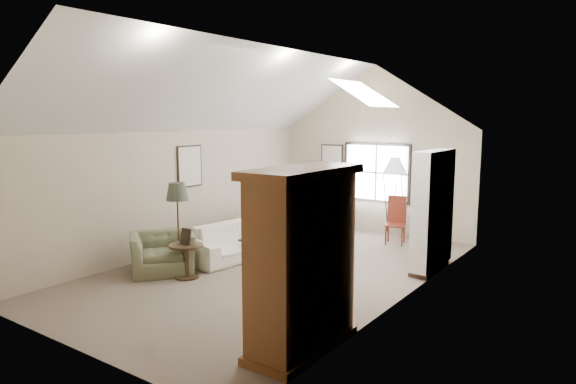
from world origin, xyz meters
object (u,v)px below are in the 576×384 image
Objects in this scene: armoire at (302,261)px; coffee_table at (262,251)px; armchair_near at (162,253)px; side_chair at (395,221)px; armchair_far at (273,222)px; side_table at (186,261)px; sofa at (242,240)px.

armoire is 3.89m from coffee_table.
side_chair reaches higher than armchair_near.
coffee_table is at bearing 122.23° from armchair_far.
armchair_far is 3.07m from side_table.
side_table is (-3.18, 1.15, -0.80)m from armoire.
armchair_near reaches higher than sofa.
armoire is 2.30× the size of armchair_far.
side_chair is (2.10, 2.72, 0.18)m from sofa.
side_table is at bearing -49.16° from armchair_near.
armoire is at bearing -68.45° from armchair_near.
sofa is (-3.28, 2.75, -0.75)m from armoire.
sofa is 2.80× the size of coffee_table.
armoire is at bearing -93.04° from side_chair.
coffee_table is (0.89, -1.53, -0.22)m from armchair_far.
armoire reaches higher than coffee_table.
coffee_table is 3.21m from side_chair.
sofa is 1.48m from armchair_far.
sofa is 1.60m from side_table.
armchair_near is 1.86× the size of side_table.
armoire is at bearing 132.52° from armchair_far.
coffee_table is at bearing 72.10° from side_table.
side_table is at bearing -169.23° from sofa.
side_chair is at bearing 7.30° from armchair_near.
armoire is 5.55m from armchair_far.
sofa is 3.99× the size of side_table.
sofa is 3.45m from side_chair.
armchair_near is 5.07m from side_chair.
armoire is 3.70× the size of side_table.
armchair_near is 0.59m from side_table.
side_chair is (-1.18, 5.47, -0.57)m from armoire.
side_chair is at bearing 65.14° from side_table.
sofa is at bearing 103.74° from armchair_far.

